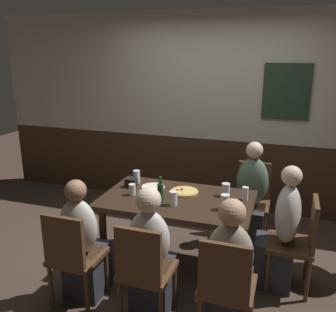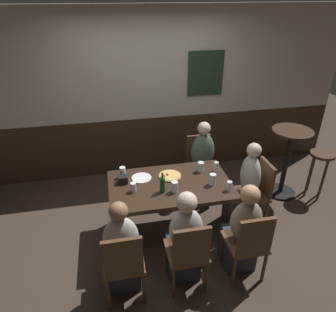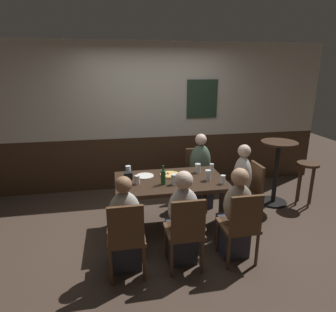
{
  "view_description": "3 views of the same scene",
  "coord_description": "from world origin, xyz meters",
  "px_view_note": "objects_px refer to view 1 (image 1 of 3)",
  "views": [
    {
      "loc": [
        0.96,
        -3.12,
        2.11
      ],
      "look_at": [
        -0.14,
        0.13,
        1.11
      ],
      "focal_mm": 39.03,
      "sensor_mm": 36.0,
      "label": 1
    },
    {
      "loc": [
        -0.64,
        -2.95,
        2.76
      ],
      "look_at": [
        -0.01,
        0.09,
        1.07
      ],
      "focal_mm": 32.73,
      "sensor_mm": 36.0,
      "label": 2
    },
    {
      "loc": [
        -0.7,
        -3.55,
        2.16
      ],
      "look_at": [
        -0.05,
        -0.1,
        1.1
      ],
      "focal_mm": 31.34,
      "sensor_mm": 36.0,
      "label": 3
    }
  ],
  "objects_px": {
    "dining_table": "(177,206)",
    "person_head_east": "(280,237)",
    "pint_glass_stout": "(132,190)",
    "pint_glass_amber": "(225,203)",
    "person_left_near": "(83,248)",
    "beer_glass_tall": "(137,178)",
    "highball_clear": "(239,213)",
    "pint_glass_pale": "(226,190)",
    "chair_right_far": "(252,197)",
    "beer_bottle_green": "(161,192)",
    "plate_white_large": "(153,187)",
    "chair_head_east": "(299,239)",
    "condiment_caddy": "(131,183)",
    "person_right_near": "(230,275)",
    "chair_mid_near": "(144,268)",
    "chair_right_near": "(226,285)",
    "beer_glass_half": "(173,199)",
    "person_mid_near": "(152,260)",
    "chair_left_near": "(72,254)",
    "tumbler_short": "(245,194)",
    "pizza": "(184,191)",
    "person_right_far": "(251,203)"
  },
  "relations": [
    {
      "from": "dining_table",
      "to": "person_head_east",
      "type": "bearing_deg",
      "value": 0.0
    },
    {
      "from": "person_head_east",
      "to": "pint_glass_stout",
      "type": "xyz_separation_m",
      "value": [
        -1.42,
        -0.07,
        0.3
      ]
    },
    {
      "from": "pint_glass_amber",
      "to": "dining_table",
      "type": "bearing_deg",
      "value": 166.47
    },
    {
      "from": "person_left_near",
      "to": "beer_glass_tall",
      "type": "height_order",
      "value": "person_left_near"
    },
    {
      "from": "highball_clear",
      "to": "pint_glass_pale",
      "type": "distance_m",
      "value": 0.5
    },
    {
      "from": "chair_right_far",
      "to": "beer_bottle_green",
      "type": "xyz_separation_m",
      "value": [
        -0.75,
        -1.0,
        0.34
      ]
    },
    {
      "from": "chair_right_far",
      "to": "plate_white_large",
      "type": "bearing_deg",
      "value": -144.75
    },
    {
      "from": "chair_head_east",
      "to": "condiment_caddy",
      "type": "distance_m",
      "value": 1.71
    },
    {
      "from": "chair_head_east",
      "to": "person_right_near",
      "type": "xyz_separation_m",
      "value": [
        -0.5,
        -0.69,
        -0.03
      ]
    },
    {
      "from": "chair_mid_near",
      "to": "person_left_near",
      "type": "bearing_deg",
      "value": 165.49
    },
    {
      "from": "pint_glass_amber",
      "to": "highball_clear",
      "type": "distance_m",
      "value": 0.21
    },
    {
      "from": "pint_glass_amber",
      "to": "pint_glass_pale",
      "type": "height_order",
      "value": "pint_glass_amber"
    },
    {
      "from": "chair_right_near",
      "to": "person_left_near",
      "type": "xyz_separation_m",
      "value": [
        -1.27,
        0.16,
        -0.04
      ]
    },
    {
      "from": "beer_glass_tall",
      "to": "beer_glass_half",
      "type": "relative_size",
      "value": 1.03
    },
    {
      "from": "chair_head_east",
      "to": "beer_bottle_green",
      "type": "distance_m",
      "value": 1.31
    },
    {
      "from": "person_mid_near",
      "to": "person_right_near",
      "type": "relative_size",
      "value": 1.01
    },
    {
      "from": "person_left_near",
      "to": "chair_head_east",
      "type": "bearing_deg",
      "value": 21.34
    },
    {
      "from": "chair_left_near",
      "to": "beer_bottle_green",
      "type": "bearing_deg",
      "value": 54.23
    },
    {
      "from": "pint_glass_pale",
      "to": "condiment_caddy",
      "type": "relative_size",
      "value": 1.17
    },
    {
      "from": "chair_mid_near",
      "to": "person_right_near",
      "type": "relative_size",
      "value": 0.79
    },
    {
      "from": "tumbler_short",
      "to": "beer_glass_half",
      "type": "xyz_separation_m",
      "value": [
        -0.61,
        -0.33,
        0.0
      ]
    },
    {
      "from": "tumbler_short",
      "to": "chair_right_far",
      "type": "bearing_deg",
      "value": 89.16
    },
    {
      "from": "tumbler_short",
      "to": "chair_head_east",
      "type": "bearing_deg",
      "value": -17.43
    },
    {
      "from": "chair_left_near",
      "to": "beer_glass_tall",
      "type": "xyz_separation_m",
      "value": [
        0.1,
        1.12,
        0.3
      ]
    },
    {
      "from": "chair_head_east",
      "to": "pint_glass_pale",
      "type": "xyz_separation_m",
      "value": [
        -0.7,
        0.2,
        0.3
      ]
    },
    {
      "from": "beer_bottle_green",
      "to": "condiment_caddy",
      "type": "height_order",
      "value": "beer_bottle_green"
    },
    {
      "from": "tumbler_short",
      "to": "plate_white_large",
      "type": "relative_size",
      "value": 0.54
    },
    {
      "from": "person_head_east",
      "to": "tumbler_short",
      "type": "xyz_separation_m",
      "value": [
        -0.35,
        0.16,
        0.31
      ]
    },
    {
      "from": "person_mid_near",
      "to": "person_right_near",
      "type": "xyz_separation_m",
      "value": [
        0.63,
        0.0,
        -0.0
      ]
    },
    {
      "from": "chair_right_far",
      "to": "pizza",
      "type": "height_order",
      "value": "chair_right_far"
    },
    {
      "from": "tumbler_short",
      "to": "pint_glass_stout",
      "type": "distance_m",
      "value": 1.09
    },
    {
      "from": "person_mid_near",
      "to": "condiment_caddy",
      "type": "xyz_separation_m",
      "value": [
        -0.54,
        0.83,
        0.31
      ]
    },
    {
      "from": "chair_mid_near",
      "to": "chair_left_near",
      "type": "xyz_separation_m",
      "value": [
        -0.63,
        0.0,
        0.0
      ]
    },
    {
      "from": "chair_right_far",
      "to": "person_right_far",
      "type": "height_order",
      "value": "person_right_far"
    },
    {
      "from": "chair_mid_near",
      "to": "pint_glass_stout",
      "type": "relative_size",
      "value": 7.9
    },
    {
      "from": "dining_table",
      "to": "person_mid_near",
      "type": "xyz_separation_m",
      "value": [
        0.0,
        -0.69,
        -0.18
      ]
    },
    {
      "from": "pint_glass_stout",
      "to": "chair_left_near",
      "type": "bearing_deg",
      "value": -103.78
    },
    {
      "from": "chair_right_near",
      "to": "person_mid_near",
      "type": "bearing_deg",
      "value": 165.57
    },
    {
      "from": "person_mid_near",
      "to": "beer_glass_tall",
      "type": "height_order",
      "value": "person_mid_near"
    },
    {
      "from": "person_mid_near",
      "to": "beer_glass_tall",
      "type": "xyz_separation_m",
      "value": [
        -0.54,
        0.95,
        0.33
      ]
    },
    {
      "from": "beer_glass_half",
      "to": "plate_white_large",
      "type": "relative_size",
      "value": 0.55
    },
    {
      "from": "pint_glass_amber",
      "to": "plate_white_large",
      "type": "xyz_separation_m",
      "value": [
        -0.8,
        0.3,
        -0.06
      ]
    },
    {
      "from": "chair_mid_near",
      "to": "person_right_far",
      "type": "relative_size",
      "value": 0.75
    },
    {
      "from": "dining_table",
      "to": "chair_left_near",
      "type": "distance_m",
      "value": 1.08
    },
    {
      "from": "tumbler_short",
      "to": "pizza",
      "type": "bearing_deg",
      "value": -179.46
    },
    {
      "from": "pint_glass_amber",
      "to": "condiment_caddy",
      "type": "height_order",
      "value": "pint_glass_amber"
    },
    {
      "from": "person_mid_near",
      "to": "person_left_near",
      "type": "distance_m",
      "value": 0.63
    },
    {
      "from": "chair_mid_near",
      "to": "condiment_caddy",
      "type": "height_order",
      "value": "chair_mid_near"
    },
    {
      "from": "dining_table",
      "to": "highball_clear",
      "type": "relative_size",
      "value": 12.76
    },
    {
      "from": "person_mid_near",
      "to": "pint_glass_stout",
      "type": "distance_m",
      "value": 0.83
    }
  ]
}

